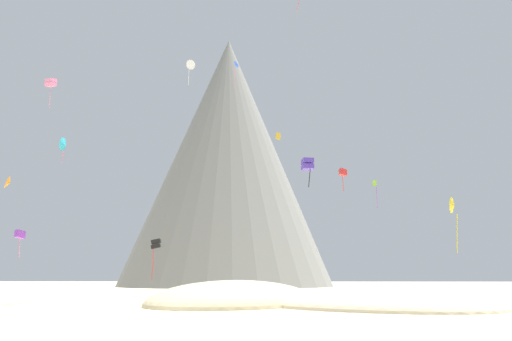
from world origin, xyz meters
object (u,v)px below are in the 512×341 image
Objects in this scene: kite_cyan_mid at (63,144)px; kite_blue_high at (236,65)px; kite_white_high at (190,65)px; bush_near_right at (160,298)px; bush_scatter_east at (304,302)px; bush_far_right at (172,299)px; kite_orange_low at (9,183)px; kite_lime_mid at (376,189)px; rock_massif at (229,167)px; kite_indigo_low at (308,164)px; bush_near_left at (310,295)px; kite_yellow_low at (453,206)px; kite_black_low at (156,244)px; kite_gold_mid at (278,136)px; kite_pink_high at (51,83)px; kite_red_mid at (343,172)px; kite_violet_low at (20,235)px.

kite_blue_high is at bearing -63.32° from kite_cyan_mid.
bush_near_right is at bearing 62.52° from kite_white_high.
kite_white_high is at bearing 114.81° from bush_scatter_east.
kite_orange_low reaches higher than bush_far_right.
kite_lime_mid is at bearing 61.70° from bush_far_right.
rock_massif is at bearing -130.06° from kite_white_high.
kite_indigo_low is (12.16, -35.05, -27.20)m from kite_blue_high.
rock_massif reaches higher than kite_white_high.
bush_near_left is at bearing -106.37° from kite_indigo_low.
kite_cyan_mid is at bearing 138.43° from bush_scatter_east.
bush_scatter_east is 8.38m from bush_near_left.
kite_yellow_low reaches higher than kite_black_low.
bush_near_right is 29.57m from kite_gold_mid.
kite_indigo_low is 0.67× the size of kite_pink_high.
kite_indigo_low reaches higher than kite_orange_low.
kite_blue_high reaches higher than bush_scatter_east.
kite_indigo_low is (-14.75, -0.75, 4.48)m from kite_yellow_low.
kite_pink_high is at bearing 85.88° from kite_red_mid.
kite_orange_low reaches higher than bush_near_left.
kite_violet_low is (-0.62, 4.45, -5.50)m from kite_orange_low.
kite_black_low is at bearing 108.37° from kite_red_mid.
bush_far_right is 29.81m from kite_yellow_low.
kite_white_high is 8.96m from kite_blue_high.
kite_red_mid is (24.22, 17.53, 12.10)m from kite_black_low.
kite_blue_high is 1.53× the size of kite_red_mid.
kite_lime_mid is 55.18m from kite_violet_low.
kite_orange_low is at bearing -166.52° from kite_cyan_mid.
bush_scatter_east is 13.88m from bush_near_right.
rock_massif reaches higher than bush_near_left.
bush_far_right is 20.13m from kite_black_low.
bush_scatter_east is 40.59m from kite_red_mid.
rock_massif is 11.46× the size of kite_blue_high.
kite_violet_low is 1.10× the size of kite_indigo_low.
kite_cyan_mid reaches higher than bush_far_right.
kite_yellow_low is (26.22, 11.07, 8.87)m from bush_far_right.
kite_gold_mid is (16.22, -17.27, -18.54)m from kite_white_high.
kite_orange_low is (-20.05, 7.23, 12.31)m from bush_near_right.
kite_cyan_mid is 1.18× the size of kite_violet_low.
kite_yellow_low is at bearing 102.20° from kite_white_high.
kite_black_low is (-0.44, -60.16, -22.71)m from rock_massif.
kite_pink_high is (-18.95, 7.25, 24.21)m from kite_black_low.
kite_gold_mid is at bearing 71.45° from bush_far_right.
kite_lime_mid reaches higher than kite_violet_low.
kite_yellow_low is 1.85× the size of kite_indigo_low.
bush_near_right is at bearing 129.76° from kite_red_mid.
kite_white_high is 2.82× the size of kite_orange_low.
kite_red_mid is at bearing 63.82° from bush_far_right.
kite_white_high is 1.02× the size of kite_pink_high.
kite_black_low is (-30.48, -26.04, -10.92)m from kite_lime_mid.
bush_near_right is at bearing -109.34° from kite_gold_mid.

